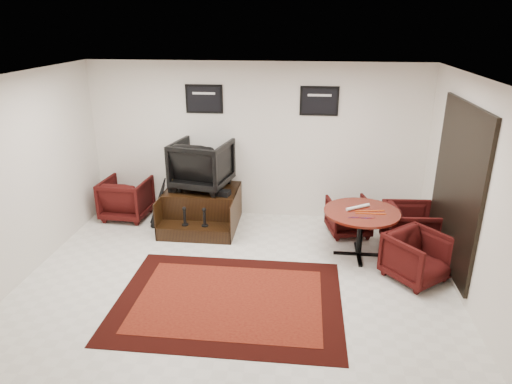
# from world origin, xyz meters

# --- Properties ---
(ground) EXTENTS (6.00, 6.00, 0.00)m
(ground) POSITION_xyz_m (0.00, 0.00, 0.00)
(ground) COLOR white
(ground) RESTS_ON ground
(room_shell) EXTENTS (6.02, 5.02, 2.81)m
(room_shell) POSITION_xyz_m (0.41, 0.12, 1.79)
(room_shell) COLOR silver
(room_shell) RESTS_ON ground
(area_rug) EXTENTS (2.93, 2.20, 0.01)m
(area_rug) POSITION_xyz_m (-0.03, -0.39, 0.01)
(area_rug) COLOR black
(area_rug) RESTS_ON ground
(shine_podium) EXTENTS (1.27, 1.31, 0.65)m
(shine_podium) POSITION_xyz_m (-0.89, 1.91, 0.30)
(shine_podium) COLOR black
(shine_podium) RESTS_ON ground
(shine_chair) EXTENTS (1.07, 1.03, 0.95)m
(shine_chair) POSITION_xyz_m (-0.89, 2.05, 1.13)
(shine_chair) COLOR black
(shine_chair) RESTS_ON shine_podium
(shoes_pair) EXTENTS (0.23, 0.27, 0.09)m
(shoes_pair) POSITION_xyz_m (-1.34, 1.87, 0.70)
(shoes_pair) COLOR black
(shoes_pair) RESTS_ON shine_podium
(polish_kit) EXTENTS (0.29, 0.23, 0.09)m
(polish_kit) POSITION_xyz_m (-0.48, 1.71, 0.70)
(polish_kit) COLOR black
(polish_kit) RESTS_ON shine_podium
(umbrella_black) EXTENTS (0.32, 0.12, 0.85)m
(umbrella_black) POSITION_xyz_m (-1.60, 1.68, 0.43)
(umbrella_black) COLOR black
(umbrella_black) RESTS_ON ground
(umbrella_hooked) EXTENTS (0.34, 0.13, 0.92)m
(umbrella_hooked) POSITION_xyz_m (-1.64, 1.83, 0.46)
(umbrella_hooked) COLOR black
(umbrella_hooked) RESTS_ON ground
(armchair_side) EXTENTS (0.84, 0.79, 0.82)m
(armchair_side) POSITION_xyz_m (-2.34, 2.08, 0.41)
(armchair_side) COLOR black
(armchair_side) RESTS_ON ground
(meeting_table) EXTENTS (1.14, 1.14, 0.75)m
(meeting_table) POSITION_xyz_m (1.78, 1.05, 0.66)
(meeting_table) COLOR #400E09
(meeting_table) RESTS_ON ground
(table_chair_back) EXTENTS (0.79, 0.75, 0.69)m
(table_chair_back) POSITION_xyz_m (1.67, 1.82, 0.34)
(table_chair_back) COLOR black
(table_chair_back) RESTS_ON ground
(table_chair_window) EXTENTS (0.78, 0.83, 0.81)m
(table_chair_window) POSITION_xyz_m (2.60, 1.34, 0.40)
(table_chair_window) COLOR black
(table_chair_window) RESTS_ON ground
(table_chair_corner) EXTENTS (1.01, 1.00, 0.76)m
(table_chair_corner) POSITION_xyz_m (2.50, 0.43, 0.38)
(table_chair_corner) COLOR black
(table_chair_corner) RESTS_ON ground
(paper_roll) EXTENTS (0.38, 0.27, 0.05)m
(paper_roll) POSITION_xyz_m (1.73, 1.14, 0.77)
(paper_roll) COLOR white
(paper_roll) RESTS_ON meeting_table
(table_clutter) EXTENTS (0.57, 0.34, 0.01)m
(table_clutter) POSITION_xyz_m (1.86, 0.96, 0.75)
(table_clutter) COLOR #EF550D
(table_clutter) RESTS_ON meeting_table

